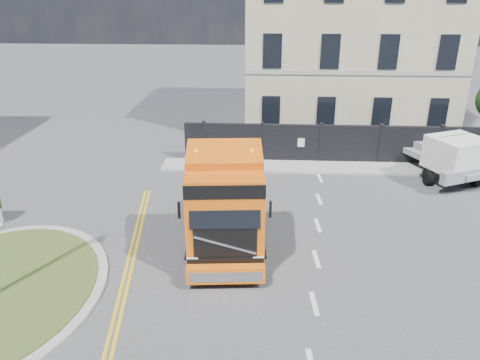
{
  "coord_description": "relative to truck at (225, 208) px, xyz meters",
  "views": [
    {
      "loc": [
        1.12,
        -14.02,
        8.54
      ],
      "look_at": [
        0.24,
        2.07,
        1.8
      ],
      "focal_mm": 35.0,
      "sensor_mm": 36.0,
      "label": 1
    }
  ],
  "objects": [
    {
      "name": "pavement_far",
      "position": [
        6.14,
        8.2,
        -1.64
      ],
      "size": [
        20.0,
        1.6,
        0.12
      ],
      "primitive_type": "cube",
      "color": "#969691",
      "rests_on": "ground"
    },
    {
      "name": "hoarding_fence",
      "position": [
        6.69,
        9.1,
        -0.7
      ],
      "size": [
        18.8,
        0.25,
        2.0
      ],
      "color": "black",
      "rests_on": "ground"
    },
    {
      "name": "ground",
      "position": [
        0.14,
        0.1,
        -1.7
      ],
      "size": [
        120.0,
        120.0,
        0.0
      ],
      "primitive_type": "plane",
      "color": "#424244",
      "rests_on": "ground"
    },
    {
      "name": "georgian_building",
      "position": [
        6.14,
        16.6,
        4.07
      ],
      "size": [
        12.3,
        10.3,
        12.8
      ],
      "color": "beige",
      "rests_on": "ground"
    },
    {
      "name": "truck",
      "position": [
        0.0,
        0.0,
        0.0
      ],
      "size": [
        2.87,
        6.51,
        3.8
      ],
      "rotation": [
        0.0,
        0.0,
        0.08
      ],
      "color": "black",
      "rests_on": "ground"
    },
    {
      "name": "flatbed_pickup",
      "position": [
        9.9,
        7.05,
        -0.48
      ],
      "size": [
        4.23,
        5.99,
        2.26
      ],
      "rotation": [
        0.0,
        0.0,
        0.43
      ],
      "color": "gray",
      "rests_on": "ground"
    }
  ]
}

